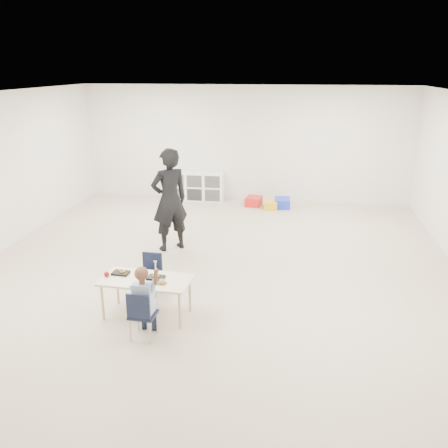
% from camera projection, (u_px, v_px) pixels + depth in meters
% --- Properties ---
extents(room, '(9.00, 9.02, 2.80)m').
position_uv_depth(room, '(213.00, 189.00, 7.35)').
color(room, '#B9A98E').
rests_on(room, ground).
extents(table, '(1.21, 0.66, 0.54)m').
position_uv_depth(table, '(147.00, 297.00, 6.34)').
color(table, beige).
rests_on(table, ground).
extents(chair_near, '(0.33, 0.31, 0.65)m').
position_uv_depth(chair_near, '(143.00, 314.00, 5.82)').
color(chair_near, black).
rests_on(chair_near, ground).
extents(chair_far, '(0.33, 0.31, 0.65)m').
position_uv_depth(chair_far, '(150.00, 277.00, 6.83)').
color(chair_far, black).
rests_on(chair_far, ground).
extents(child, '(0.46, 0.46, 1.02)m').
position_uv_depth(child, '(142.00, 300.00, 5.76)').
color(child, '#A1B9D9').
rests_on(child, chair_near).
extents(lunch_tray_near, '(0.23, 0.17, 0.03)m').
position_uv_depth(lunch_tray_near, '(156.00, 278.00, 6.26)').
color(lunch_tray_near, black).
rests_on(lunch_tray_near, table).
extents(lunch_tray_far, '(0.23, 0.17, 0.03)m').
position_uv_depth(lunch_tray_far, '(121.00, 273.00, 6.40)').
color(lunch_tray_far, black).
rests_on(lunch_tray_far, table).
extents(milk_carton, '(0.07, 0.07, 0.10)m').
position_uv_depth(milk_carton, '(141.00, 280.00, 6.11)').
color(milk_carton, white).
rests_on(milk_carton, table).
extents(bread_roll, '(0.09, 0.09, 0.07)m').
position_uv_depth(bread_roll, '(162.00, 281.00, 6.11)').
color(bread_roll, tan).
rests_on(bread_roll, table).
extents(apple_near, '(0.07, 0.07, 0.07)m').
position_uv_depth(apple_near, '(140.00, 275.00, 6.29)').
color(apple_near, maroon).
rests_on(apple_near, table).
extents(apple_far, '(0.07, 0.07, 0.07)m').
position_uv_depth(apple_far, '(107.00, 274.00, 6.31)').
color(apple_far, maroon).
rests_on(apple_far, table).
extents(cubby_shelf, '(1.40, 0.40, 0.70)m').
position_uv_depth(cubby_shelf, '(196.00, 186.00, 11.87)').
color(cubby_shelf, white).
rests_on(cubby_shelf, ground).
extents(adult, '(0.81, 0.78, 1.87)m').
position_uv_depth(adult, '(169.00, 200.00, 8.48)').
color(adult, black).
rests_on(adult, ground).
extents(bin_red, '(0.41, 0.49, 0.21)m').
position_uv_depth(bin_red, '(254.00, 201.00, 11.45)').
color(bin_red, red).
rests_on(bin_red, ground).
extents(bin_yellow, '(0.33, 0.41, 0.19)m').
position_uv_depth(bin_yellow, '(270.00, 205.00, 11.19)').
color(bin_yellow, gold).
rests_on(bin_yellow, ground).
extents(bin_blue, '(0.38, 0.47, 0.22)m').
position_uv_depth(bin_blue, '(282.00, 203.00, 11.29)').
color(bin_blue, '#1A32C8').
rests_on(bin_blue, ground).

